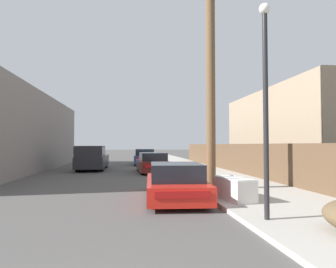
# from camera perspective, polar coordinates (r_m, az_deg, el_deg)

# --- Properties ---
(sidewalk_curb) EXTENTS (4.20, 63.00, 0.12)m
(sidewalk_curb) POSITION_cam_1_polar(r_m,az_deg,el_deg) (25.72, 3.21, -6.01)
(sidewalk_curb) COLOR #ADA89E
(sidewalk_curb) RESTS_ON ground
(discarded_fridge) EXTENTS (0.93, 1.72, 0.71)m
(discarded_fridge) POSITION_cam_1_polar(r_m,az_deg,el_deg) (9.72, 12.47, -10.10)
(discarded_fridge) COLOR silver
(discarded_fridge) RESTS_ON sidewalk_curb
(parked_sports_car_red) EXTENTS (2.16, 4.48, 1.23)m
(parked_sports_car_red) POSITION_cam_1_polar(r_m,az_deg,el_deg) (10.09, 1.43, -9.31)
(parked_sports_car_red) COLOR red
(parked_sports_car_red) RESTS_ON ground
(car_parked_mid) EXTENTS (2.06, 4.56, 1.31)m
(car_parked_mid) POSITION_cam_1_polar(r_m,az_deg,el_deg) (20.00, -2.96, -5.55)
(car_parked_mid) COLOR #5B1E19
(car_parked_mid) RESTS_ON ground
(car_parked_far) EXTENTS (1.99, 4.44, 1.44)m
(car_parked_far) POSITION_cam_1_polar(r_m,az_deg,el_deg) (27.46, -4.50, -4.47)
(car_parked_far) COLOR #2D478C
(car_parked_far) RESTS_ON ground
(pickup_truck) EXTENTS (1.94, 5.52, 1.75)m
(pickup_truck) POSITION_cam_1_polar(r_m,az_deg,el_deg) (22.34, -14.26, -4.44)
(pickup_truck) COLOR #232328
(pickup_truck) RESTS_ON ground
(utility_pole) EXTENTS (1.80, 0.36, 8.76)m
(utility_pole) POSITION_cam_1_polar(r_m,az_deg,el_deg) (12.05, 8.12, 11.15)
(utility_pole) COLOR brown
(utility_pole) RESTS_ON sidewalk_curb
(street_lamp) EXTENTS (0.26, 0.26, 5.04)m
(street_lamp) POSITION_cam_1_polar(r_m,az_deg,el_deg) (7.38, 18.08, 7.33)
(street_lamp) COLOR #232326
(street_lamp) RESTS_ON sidewalk_curb
(wooden_fence) EXTENTS (0.08, 31.61, 1.77)m
(wooden_fence) POSITION_cam_1_polar(r_m,az_deg,el_deg) (18.37, 13.92, -4.58)
(wooden_fence) COLOR brown
(wooden_fence) RESTS_ON sidewalk_curb
(building_right_house) EXTENTS (6.00, 12.18, 5.29)m
(building_right_house) POSITION_cam_1_polar(r_m,az_deg,el_deg) (21.21, 24.72, 0.33)
(building_right_house) COLOR gray
(building_right_house) RESTS_ON ground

